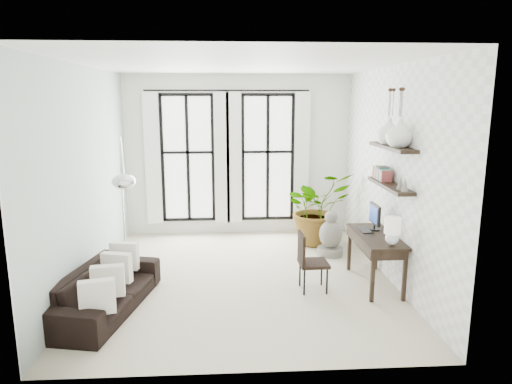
{
  "coord_description": "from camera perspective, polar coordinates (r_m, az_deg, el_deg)",
  "views": [
    {
      "loc": [
        -0.18,
        -6.64,
        2.71
      ],
      "look_at": [
        0.23,
        0.3,
        1.29
      ],
      "focal_mm": 32.0,
      "sensor_mm": 36.0,
      "label": 1
    }
  ],
  "objects": [
    {
      "name": "desk_chair",
      "position": [
        6.61,
        6.55,
        -8.21
      ],
      "size": [
        0.42,
        0.42,
        0.86
      ],
      "rotation": [
        0.0,
        0.0,
        0.03
      ],
      "color": "black",
      "rests_on": "floor"
    },
    {
      "name": "vase_b",
      "position": [
        6.83,
        16.32,
        7.34
      ],
      "size": [
        0.37,
        0.37,
        0.38
      ],
      "primitive_type": "imported",
      "color": "white",
      "rests_on": "shelf_upper"
    },
    {
      "name": "buddha",
      "position": [
        8.18,
        9.3,
        -5.5
      ],
      "size": [
        0.45,
        0.45,
        0.81
      ],
      "color": "gray",
      "rests_on": "floor"
    },
    {
      "name": "floor",
      "position": [
        7.18,
        -1.75,
        -10.68
      ],
      "size": [
        5.0,
        5.0,
        0.0
      ],
      "primitive_type": "plane",
      "color": "beige",
      "rests_on": "ground"
    },
    {
      "name": "wall_right",
      "position": [
        7.16,
        16.49,
        2.12
      ],
      "size": [
        0.0,
        5.0,
        5.0
      ],
      "primitive_type": "plane",
      "rotation": [
        1.57,
        0.0,
        -1.57
      ],
      "color": "white",
      "rests_on": "floor"
    },
    {
      "name": "throw_pillows",
      "position": [
        6.25,
        -17.5,
        -9.75
      ],
      "size": [
        0.4,
        1.52,
        0.4
      ],
      "color": "silver",
      "rests_on": "sofa"
    },
    {
      "name": "wall_shelves",
      "position": [
        6.79,
        16.37,
        2.73
      ],
      "size": [
        0.25,
        1.3,
        0.6
      ],
      "color": "black",
      "rests_on": "wall_right"
    },
    {
      "name": "wall_back",
      "position": [
        9.21,
        -2.28,
        4.58
      ],
      "size": [
        4.5,
        0.0,
        4.5
      ],
      "primitive_type": "plane",
      "rotation": [
        1.57,
        0.0,
        0.0
      ],
      "color": "white",
      "rests_on": "floor"
    },
    {
      "name": "plant",
      "position": [
        8.71,
        7.58,
        -1.97
      ],
      "size": [
        1.56,
        1.47,
        1.39
      ],
      "primitive_type": "imported",
      "rotation": [
        0.0,
        0.0,
        0.38
      ],
      "color": "#2D7228",
      "rests_on": "floor"
    },
    {
      "name": "arc_lamp",
      "position": [
        6.72,
        -16.44,
        2.57
      ],
      "size": [
        0.71,
        1.88,
        2.21
      ],
      "color": "silver",
      "rests_on": "floor"
    },
    {
      "name": "sofa",
      "position": [
        6.35,
        -18.28,
        -11.51
      ],
      "size": [
        1.15,
        2.09,
        0.58
      ],
      "primitive_type": "imported",
      "rotation": [
        0.0,
        0.0,
        1.37
      ],
      "color": "black",
      "rests_on": "floor"
    },
    {
      "name": "desk",
      "position": [
        6.87,
        14.85,
        -5.72
      ],
      "size": [
        0.55,
        1.3,
        1.16
      ],
      "color": "black",
      "rests_on": "floor"
    },
    {
      "name": "ceiling",
      "position": [
        6.66,
        -1.92,
        15.73
      ],
      "size": [
        5.0,
        5.0,
        0.0
      ],
      "primitive_type": "plane",
      "color": "white",
      "rests_on": "wall_back"
    },
    {
      "name": "wall_left",
      "position": [
        7.04,
        -20.46,
        1.72
      ],
      "size": [
        0.0,
        5.0,
        5.0
      ],
      "primitive_type": "plane",
      "rotation": [
        1.57,
        0.0,
        1.57
      ],
      "color": "#A9BCB1",
      "rests_on": "floor"
    },
    {
      "name": "windows",
      "position": [
        9.14,
        -3.52,
        4.26
      ],
      "size": [
        3.26,
        0.13,
        2.65
      ],
      "color": "white",
      "rests_on": "wall_back"
    },
    {
      "name": "vase_a",
      "position": [
        6.46,
        17.51,
        7.05
      ],
      "size": [
        0.37,
        0.37,
        0.38
      ],
      "primitive_type": "imported",
      "color": "white",
      "rests_on": "shelf_upper"
    }
  ]
}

